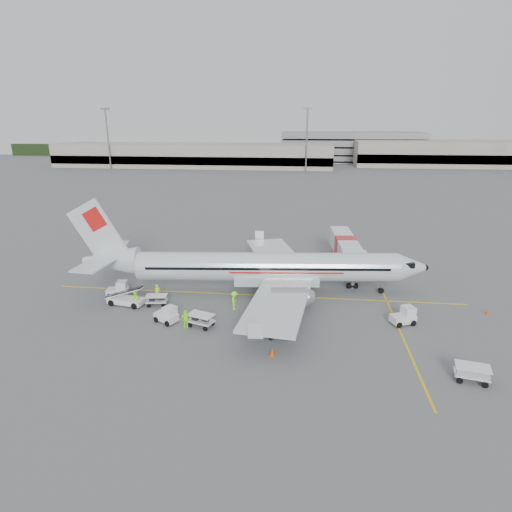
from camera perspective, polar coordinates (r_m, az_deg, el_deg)
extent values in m
plane|color=#56595B|center=(46.32, -0.29, -5.23)|extent=(360.00, 360.00, 0.00)
cube|color=yellow|center=(46.32, -0.29, -5.23)|extent=(44.00, 0.20, 0.01)
cube|color=yellow|center=(39.80, 19.02, -10.31)|extent=(0.20, 20.00, 0.01)
cone|color=#ED4503|center=(47.53, 28.52, -6.52)|extent=(0.35, 0.35, 0.58)
cone|color=#ED4503|center=(61.93, 1.11, 1.06)|extent=(0.39, 0.39, 0.64)
cone|color=#ED4503|center=(35.07, 2.17, -12.63)|extent=(0.42, 0.42, 0.69)
imported|color=#87FD1E|center=(46.14, -12.99, -4.70)|extent=(0.70, 0.71, 1.65)
imported|color=#87FD1E|center=(44.88, -15.76, -5.58)|extent=(0.98, 1.01, 1.64)
imported|color=#87FD1E|center=(42.65, -2.90, -5.95)|extent=(0.80, 1.28, 1.90)
imported|color=#87FD1E|center=(39.56, -9.34, -8.29)|extent=(1.09, 0.88, 1.73)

